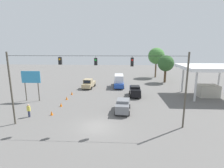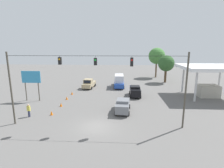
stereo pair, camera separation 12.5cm
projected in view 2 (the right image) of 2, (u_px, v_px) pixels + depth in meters
The scene contains 15 objects.
ground_plane at pixel (96, 127), 20.58m from camera, with size 140.00×140.00×0.00m, color #605E5B.
overhead_signal_span at pixel (96, 81), 19.75m from camera, with size 20.33×0.38×8.70m.
sedan_grey_crossing_near at pixel (123, 105), 25.20m from camera, with size 2.33×4.58×1.83m.
box_truck_blue_oncoming_deep at pixel (119, 81), 40.62m from camera, with size 2.40×6.94×2.88m.
sedan_black_oncoming_far at pixel (135, 91), 33.01m from camera, with size 2.08×4.30×1.97m.
pickup_truck_tan_withflow_far at pixel (89, 84), 39.74m from camera, with size 2.57×5.24×2.12m.
traffic_cone_nearest at pixel (52, 113), 24.03m from camera, with size 0.37×0.37×0.61m, color orange.
traffic_cone_second at pixel (61, 105), 27.49m from camera, with size 0.37×0.37×0.61m, color orange.
traffic_cone_third at pixel (67, 98), 30.97m from camera, with size 0.37×0.37×0.61m, color orange.
traffic_cone_fourth at pixel (72, 93), 34.21m from camera, with size 0.37×0.37×0.61m, color orange.
gas_station at pixel (210, 74), 32.11m from camera, with size 10.44×9.17×5.81m.
roadside_billboard at pixel (31, 80), 29.74m from camera, with size 3.26×0.16×5.21m.
pedestrian at pixel (29, 110), 23.33m from camera, with size 0.40×0.28×1.76m.
tree_horizon_left at pixel (157, 56), 52.21m from camera, with size 4.86×4.86×8.91m.
tree_horizon_right at pixel (166, 64), 44.92m from camera, with size 4.13×4.13×7.07m.
Camera 2 is at (-2.84, 18.92, 9.28)m, focal length 28.00 mm.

